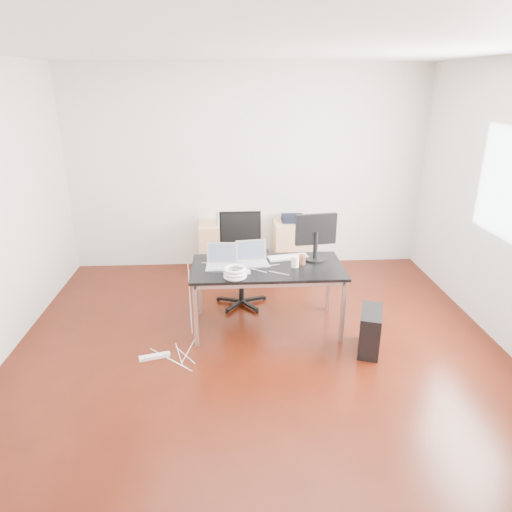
{
  "coord_description": "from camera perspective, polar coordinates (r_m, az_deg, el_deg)",
  "views": [
    {
      "loc": [
        -0.27,
        -3.89,
        2.55
      ],
      "look_at": [
        0.0,
        0.55,
        0.85
      ],
      "focal_mm": 32.0,
      "sensor_mm": 36.0,
      "label": 1
    }
  ],
  "objects": [
    {
      "name": "room_shell",
      "position": [
        4.07,
        0.98,
        4.53
      ],
      "size": [
        5.0,
        5.0,
        5.0
      ],
      "color": "#380F06",
      "rests_on": "ground"
    },
    {
      "name": "desk",
      "position": [
        4.84,
        1.43,
        -1.84
      ],
      "size": [
        1.6,
        0.8,
        0.73
      ],
      "color": "black",
      "rests_on": "ground"
    },
    {
      "name": "office_chair",
      "position": [
        5.47,
        -1.9,
        0.09
      ],
      "size": [
        0.48,
        0.5,
        1.08
      ],
      "rotation": [
        0.0,
        0.0,
        -0.01
      ],
      "color": "black",
      "rests_on": "ground"
    },
    {
      "name": "filing_cabinet_left",
      "position": [
        6.51,
        -4.81,
        1.09
      ],
      "size": [
        0.5,
        0.5,
        0.7
      ],
      "primitive_type": "cube",
      "color": "tan",
      "rests_on": "ground"
    },
    {
      "name": "filing_cabinet_right",
      "position": [
        6.56,
        4.44,
        1.28
      ],
      "size": [
        0.5,
        0.5,
        0.7
      ],
      "primitive_type": "cube",
      "color": "tan",
      "rests_on": "ground"
    },
    {
      "name": "pc_tower",
      "position": [
        4.77,
        14.06,
        -9.05
      ],
      "size": [
        0.33,
        0.49,
        0.44
      ],
      "primitive_type": "cube",
      "rotation": [
        0.0,
        0.0,
        -0.32
      ],
      "color": "black",
      "rests_on": "ground"
    },
    {
      "name": "wastebasket",
      "position": [
        6.61,
        0.55,
        -0.45
      ],
      "size": [
        0.31,
        0.31,
        0.28
      ],
      "primitive_type": "cylinder",
      "rotation": [
        0.0,
        0.0,
        0.37
      ],
      "color": "black",
      "rests_on": "ground"
    },
    {
      "name": "power_strip",
      "position": [
        4.71,
        -12.56,
        -12.16
      ],
      "size": [
        0.31,
        0.14,
        0.04
      ],
      "primitive_type": "cube",
      "rotation": [
        0.0,
        0.0,
        0.27
      ],
      "color": "white",
      "rests_on": "ground"
    },
    {
      "name": "laptop_left",
      "position": [
        4.81,
        -4.25,
        -0.69
      ],
      "size": [
        0.34,
        0.27,
        0.23
      ],
      "rotation": [
        0.0,
        0.0,
        -0.04
      ],
      "color": "silver",
      "rests_on": "desk"
    },
    {
      "name": "laptop_right",
      "position": [
        4.87,
        -0.47,
        -0.31
      ],
      "size": [
        0.36,
        0.29,
        0.23
      ],
      "rotation": [
        0.0,
        0.0,
        0.13
      ],
      "color": "silver",
      "rests_on": "desk"
    },
    {
      "name": "monitor",
      "position": [
        4.97,
        7.48,
        2.72
      ],
      "size": [
        0.45,
        0.26,
        0.51
      ],
      "rotation": [
        0.0,
        0.0,
        0.13
      ],
      "color": "black",
      "rests_on": "desk"
    },
    {
      "name": "keyboard",
      "position": [
        5.04,
        4.04,
        -0.17
      ],
      "size": [
        0.46,
        0.22,
        0.02
      ],
      "primitive_type": "cube",
      "rotation": [
        0.0,
        0.0,
        0.18
      ],
      "color": "white",
      "rests_on": "desk"
    },
    {
      "name": "cup_white",
      "position": [
        4.8,
        4.91,
        -0.68
      ],
      "size": [
        0.1,
        0.1,
        0.12
      ],
      "primitive_type": "cylinder",
      "rotation": [
        0.0,
        0.0,
        0.39
      ],
      "color": "white",
      "rests_on": "desk"
    },
    {
      "name": "cup_brown",
      "position": [
        4.88,
        5.75,
        -0.45
      ],
      "size": [
        0.08,
        0.08,
        0.1
      ],
      "primitive_type": "cylinder",
      "rotation": [
        0.0,
        0.0,
        0.07
      ],
      "color": "brown",
      "rests_on": "desk"
    },
    {
      "name": "cable_coil",
      "position": [
        4.53,
        -2.63,
        -2.09
      ],
      "size": [
        0.24,
        0.24,
        0.11
      ],
      "rotation": [
        0.0,
        0.0,
        0.24
      ],
      "color": "white",
      "rests_on": "desk"
    },
    {
      "name": "power_adapter",
      "position": [
        4.64,
        -1.23,
        -1.98
      ],
      "size": [
        0.09,
        0.09,
        0.03
      ],
      "primitive_type": "cube",
      "rotation": [
        0.0,
        0.0,
        0.3
      ],
      "color": "white",
      "rests_on": "desk"
    },
    {
      "name": "speaker",
      "position": [
        6.32,
        -4.55,
        4.7
      ],
      "size": [
        0.11,
        0.1,
        0.18
      ],
      "primitive_type": "cube",
      "rotation": [
        0.0,
        0.0,
        0.24
      ],
      "color": "#9E9E9E",
      "rests_on": "filing_cabinet_left"
    },
    {
      "name": "navy_garment",
      "position": [
        6.49,
        4.58,
        4.71
      ],
      "size": [
        0.3,
        0.24,
        0.09
      ],
      "primitive_type": "cube",
      "rotation": [
        0.0,
        0.0,
        -0.01
      ],
      "color": "black",
      "rests_on": "filing_cabinet_right"
    }
  ]
}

